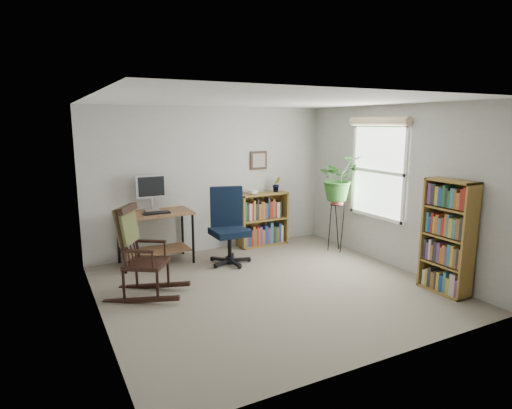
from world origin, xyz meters
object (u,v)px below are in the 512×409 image
desk (156,238)px  low_bookshelf (263,219)px  tall_bookshelf (448,237)px  office_chair (229,226)px  rocking_chair (146,251)px

desk → low_bookshelf: bearing=3.5°
tall_bookshelf → office_chair: bearing=130.9°
office_chair → desk: bearing=164.6°
office_chair → tall_bookshelf: (1.99, -2.29, 0.13)m
low_bookshelf → tall_bookshelf: (1.05, -2.96, 0.26)m
desk → tall_bookshelf: size_ratio=0.77×
desk → rocking_chair: rocking_chair is taller
low_bookshelf → office_chair: bearing=-144.6°
low_bookshelf → desk: bearing=-176.5°
desk → office_chair: size_ratio=0.94×
desk → office_chair: (1.00, -0.55, 0.19)m
office_chair → low_bookshelf: (0.94, 0.67, -0.13)m
rocking_chair → low_bookshelf: size_ratio=1.25×
office_chair → tall_bookshelf: tall_bookshelf is taller
low_bookshelf → tall_bookshelf: bearing=-70.5°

